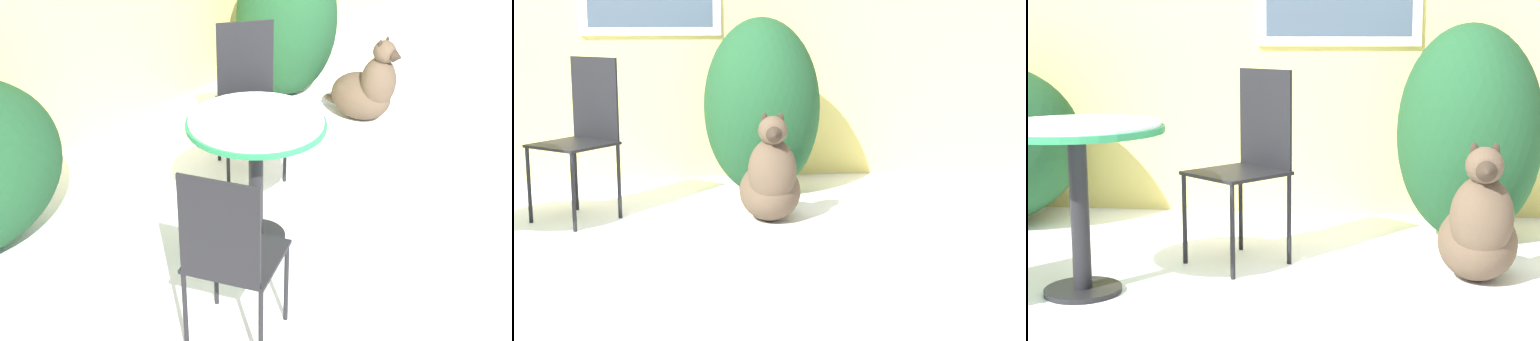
% 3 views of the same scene
% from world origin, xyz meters
% --- Properties ---
extents(ground_plane, '(16.00, 16.00, 0.00)m').
position_xyz_m(ground_plane, '(0.00, 0.00, 0.00)').
color(ground_plane, white).
extents(shrub_middle, '(0.81, 0.80, 1.23)m').
position_xyz_m(shrub_middle, '(0.95, 1.58, 0.61)').
color(shrub_middle, '#194223').
rests_on(shrub_middle, ground_plane).
extents(patio_chair_near_table, '(0.58, 0.58, 0.99)m').
position_xyz_m(patio_chair_near_table, '(-0.23, 1.02, 0.54)').
color(patio_chair_near_table, black).
rests_on(patio_chair_near_table, ground_plane).
extents(dog, '(0.39, 0.67, 0.68)m').
position_xyz_m(dog, '(0.90, 0.78, 0.24)').
color(dog, '#4C3D2D').
rests_on(dog, ground_plane).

